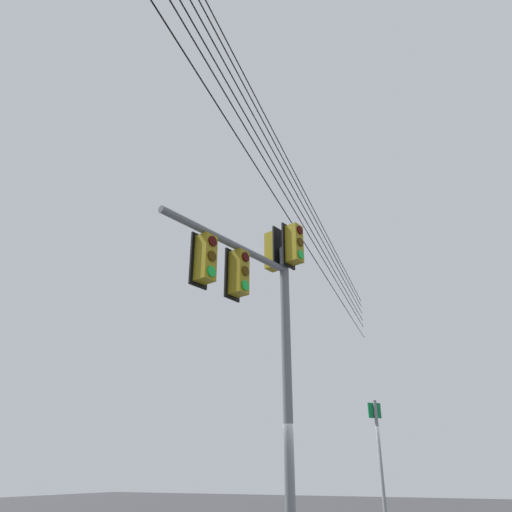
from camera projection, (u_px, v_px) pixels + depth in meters
name	position (u px, v px, depth m)	size (l,w,h in m)	color
signal_mast_assembly	(264.00, 300.00, 9.99)	(1.48, 3.73, 6.85)	slate
route_sign_primary	(381.00, 466.00, 9.73)	(0.23, 0.22, 3.02)	slate
overhead_wire_span	(294.00, 195.00, 12.84)	(1.93, 23.66, 1.89)	black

